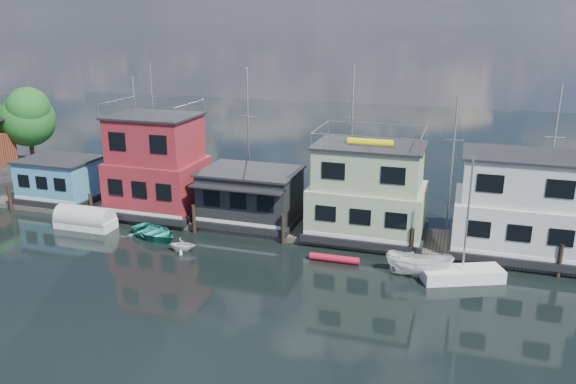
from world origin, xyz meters
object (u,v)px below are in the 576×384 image
(houseboat_dark, at_px, (251,196))
(day_sailer, at_px, (462,273))
(houseboat_blue, at_px, (61,180))
(houseboat_white, at_px, (518,206))
(dinghy_teal, at_px, (155,232))
(houseboat_red, at_px, (157,167))
(motorboat, at_px, (419,265))
(houseboat_green, at_px, (368,192))
(tarp_runabout, at_px, (85,219))
(red_kayak, at_px, (334,259))
(dinghy_white, at_px, (182,244))

(houseboat_dark, distance_m, day_sailer, 16.71)
(houseboat_blue, bearing_deg, houseboat_white, 0.00)
(houseboat_dark, distance_m, dinghy_teal, 7.66)
(houseboat_red, xyz_separation_m, houseboat_white, (27.00, 0.00, -0.57))
(houseboat_red, height_order, motorboat, houseboat_red)
(houseboat_blue, height_order, houseboat_green, houseboat_green)
(tarp_runabout, bearing_deg, day_sailer, -1.72)
(tarp_runabout, relative_size, red_kayak, 1.39)
(tarp_runabout, bearing_deg, motorboat, -2.52)
(houseboat_blue, distance_m, houseboat_red, 9.69)
(houseboat_red, bearing_deg, houseboat_dark, -0.14)
(red_kayak, bearing_deg, houseboat_green, 74.29)
(houseboat_red, distance_m, day_sailer, 24.62)
(houseboat_red, xyz_separation_m, tarp_runabout, (-3.94, -4.39, -3.41))
(motorboat, bearing_deg, houseboat_dark, 69.14)
(dinghy_white, relative_size, red_kayak, 0.57)
(houseboat_blue, xyz_separation_m, dinghy_teal, (11.70, -4.62, -1.76))
(tarp_runabout, height_order, red_kayak, tarp_runabout)
(houseboat_red, height_order, dinghy_teal, houseboat_red)
(dinghy_white, bearing_deg, red_kayak, -93.61)
(houseboat_dark, xyz_separation_m, houseboat_white, (19.00, 0.02, 1.12))
(houseboat_blue, bearing_deg, tarp_runabout, -38.27)
(houseboat_blue, bearing_deg, motorboat, -9.87)
(houseboat_red, relative_size, red_kayak, 3.56)
(houseboat_red, relative_size, dinghy_teal, 2.78)
(houseboat_blue, distance_m, red_kayak, 25.76)
(red_kayak, bearing_deg, houseboat_red, 162.11)
(dinghy_white, distance_m, motorboat, 15.97)
(dinghy_white, height_order, red_kayak, dinghy_white)
(houseboat_red, relative_size, houseboat_white, 1.41)
(houseboat_blue, height_order, houseboat_white, houseboat_white)
(houseboat_blue, distance_m, houseboat_white, 36.52)
(motorboat, relative_size, red_kayak, 1.25)
(houseboat_dark, xyz_separation_m, dinghy_teal, (-5.80, -4.60, -1.98))
(houseboat_green, relative_size, houseboat_white, 1.00)
(tarp_runabout, distance_m, motorboat, 25.20)
(houseboat_red, xyz_separation_m, motorboat, (21.24, -5.35, -3.30))
(houseboat_dark, xyz_separation_m, day_sailer, (15.82, -5.04, -1.97))
(motorboat, bearing_deg, houseboat_red, 76.93)
(houseboat_red, relative_size, houseboat_green, 1.41)
(houseboat_dark, bearing_deg, houseboat_white, 0.06)
(houseboat_green, height_order, tarp_runabout, houseboat_green)
(houseboat_white, height_order, motorboat, houseboat_white)
(houseboat_red, distance_m, red_kayak, 16.90)
(day_sailer, xyz_separation_m, motorboat, (-2.58, -0.29, 0.35))
(houseboat_dark, relative_size, dinghy_teal, 1.73)
(motorboat, bearing_deg, tarp_runabout, 88.87)
(houseboat_red, bearing_deg, dinghy_white, -49.60)
(tarp_runabout, xyz_separation_m, motorboat, (25.18, -0.96, 0.10))
(houseboat_red, relative_size, day_sailer, 1.52)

